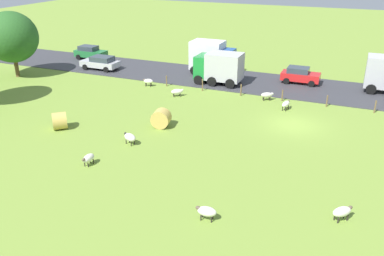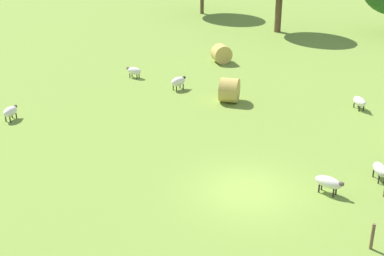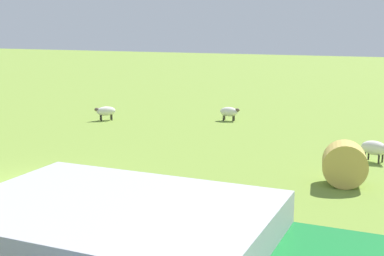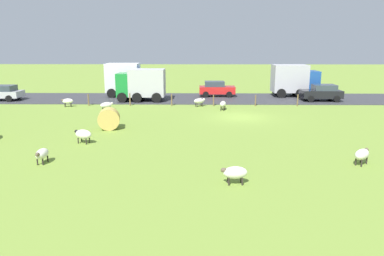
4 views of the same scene
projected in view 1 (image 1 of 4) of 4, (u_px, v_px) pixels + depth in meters
name	position (u px, v px, depth m)	size (l,w,h in m)	color
ground_plane	(293.00, 125.00, 32.06)	(160.00, 160.00, 0.00)	olive
road_strip	(311.00, 89.00, 40.53)	(8.00, 80.00, 0.06)	#38383D
sheep_0	(88.00, 158.00, 25.81)	(1.11, 0.50, 0.72)	silver
sheep_1	(130.00, 137.00, 28.60)	(0.90, 1.20, 0.82)	silver
sheep_2	(286.00, 104.00, 34.96)	(1.31, 0.73, 0.78)	silver
sheep_3	(148.00, 81.00, 41.21)	(0.68, 1.09, 0.78)	white
sheep_4	(177.00, 92.00, 38.29)	(1.06, 1.17, 0.72)	silver
sheep_5	(267.00, 95.00, 37.22)	(0.95, 1.19, 0.77)	beige
sheep_6	(342.00, 212.00, 20.41)	(1.11, 1.12, 0.77)	silver
sheep_7	(207.00, 211.00, 20.44)	(0.59, 1.13, 0.76)	silver
hay_bale_0	(161.00, 118.00, 31.39)	(1.44, 1.44, 1.06)	tan
hay_bale_1	(60.00, 121.00, 31.12)	(1.32, 1.32, 1.04)	tan
tree_0	(11.00, 37.00, 43.03)	(5.56, 5.56, 7.01)	brown
fence_post_0	(375.00, 107.00, 34.29)	(0.12, 0.12, 1.10)	brown
fence_post_1	(327.00, 101.00, 35.69)	(0.12, 0.12, 1.04)	brown
fence_post_2	(282.00, 95.00, 37.08)	(0.12, 0.12, 1.05)	brown
fence_post_3	(241.00, 90.00, 38.46)	(0.12, 0.12, 1.13)	brown
fence_post_4	(202.00, 85.00, 39.84)	(0.12, 0.12, 1.18)	brown
fence_post_5	(167.00, 81.00, 41.25)	(0.12, 0.12, 1.10)	brown
truck_0	(219.00, 67.00, 41.54)	(2.83, 4.71, 3.18)	#197F33
truck_1	(212.00, 57.00, 45.02)	(2.86, 4.72, 3.57)	#1E4C99
car_0	(90.00, 52.00, 51.58)	(1.96, 4.05, 1.66)	#237238
car_2	(101.00, 62.00, 47.02)	(2.16, 4.43, 1.53)	#B7B7BC
car_3	(300.00, 75.00, 41.95)	(2.05, 3.88, 1.65)	red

